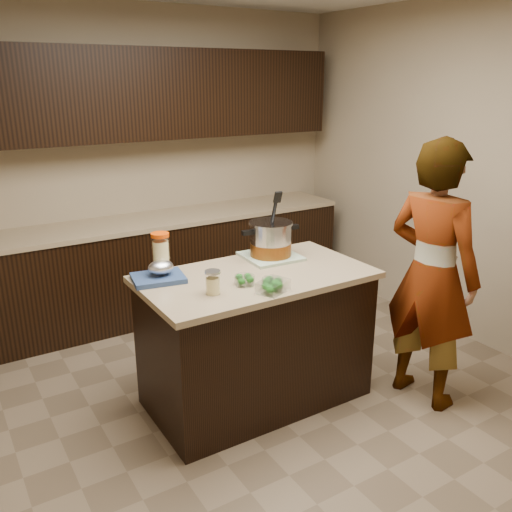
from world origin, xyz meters
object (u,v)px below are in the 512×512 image
(lemonade_pitcher, at_px, (161,256))
(person, at_px, (432,275))
(island, at_px, (256,338))
(stock_pot, at_px, (271,241))

(lemonade_pitcher, xyz_separation_m, person, (1.49, -0.85, -0.15))
(island, xyz_separation_m, lemonade_pitcher, (-0.51, 0.29, 0.57))
(lemonade_pitcher, height_order, person, person)
(person, bearing_deg, lemonade_pitcher, 51.53)
(stock_pot, relative_size, person, 0.24)
(stock_pot, height_order, person, person)
(island, xyz_separation_m, stock_pot, (0.26, 0.22, 0.57))
(lemonade_pitcher, relative_size, person, 0.15)
(stock_pot, xyz_separation_m, lemonade_pitcher, (-0.77, 0.07, 0.01))
(lemonade_pitcher, distance_m, person, 1.73)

